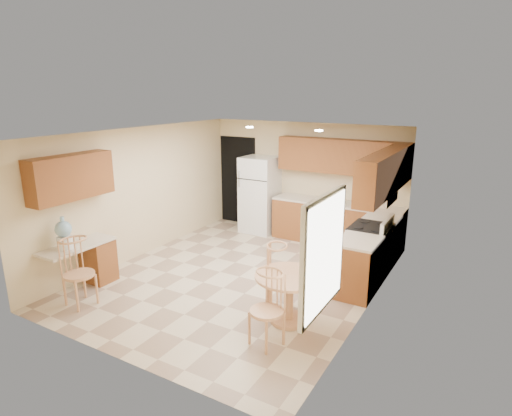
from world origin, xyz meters
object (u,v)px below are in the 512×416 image
Objects in this scene: chair_desk at (72,268)px; water_crock at (64,234)px; stove at (369,250)px; chair_table_b at (263,305)px; dining_table at (289,291)px; chair_table_a at (277,274)px; refrigerator at (260,195)px.

chair_desk is 0.64m from water_crock.
chair_table_b is at bearing -100.43° from stove.
chair_table_b is 2.99m from chair_desk.
chair_desk is (-2.95, -1.22, 0.17)m from dining_table.
stove is at bearing 140.32° from chair_desk.
dining_table is at bearing -73.06° from chair_table_b.
dining_table is 3.20m from chair_desk.
dining_table is at bearing 37.41° from chair_table_a.
chair_table_b is at bearing -60.00° from refrigerator.
stove is 2.90m from chair_table_b.
water_crock is at bearing -141.84° from stove.
refrigerator is at bearing 157.01° from stove.
chair_desk is at bearing -157.49° from dining_table.
water_crock is (-0.45, 0.24, 0.38)m from chair_desk.
stove is at bearing -83.49° from chair_table_b.
refrigerator is 4.43m from water_crock.
dining_table is 0.93× the size of chair_desk.
stove is (2.88, -1.22, -0.40)m from refrigerator.
chair_table_a is at bearing 19.85° from water_crock.
dining_table is 0.97× the size of chair_table_b.
stove is at bearing 135.47° from chair_table_a.
stove is 1.11× the size of chair_table_b.
water_crock is (-3.13, -1.13, 0.39)m from chair_table_a.
stove is 2.17m from dining_table.
water_crock is at bearing -112.01° from chair_desk.
stove is 1.14× the size of dining_table.
refrigerator reaches higher than chair_table_a.
stove reaches higher than chair_table_a.
refrigerator is 1.67× the size of chair_desk.
refrigerator is 1.80× the size of dining_table.
dining_table is at bearing 119.05° from chair_desk.
dining_table is at bearing -54.76° from refrigerator.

